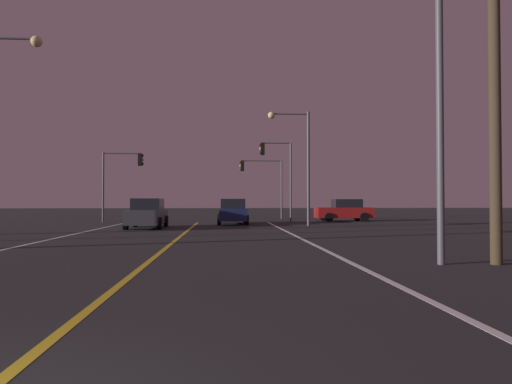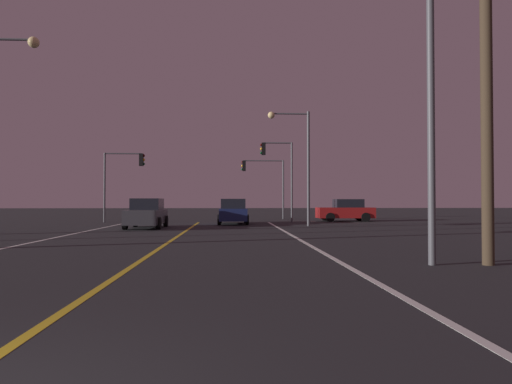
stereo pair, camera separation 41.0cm
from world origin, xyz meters
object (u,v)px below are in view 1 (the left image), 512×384
object	(u,v)px
street_lamp_right_near	(416,39)
street_lamp_left_mid	(2,110)
traffic_light_near_right	(277,164)
car_oncoming	(147,214)
traffic_light_far_right	(261,175)
utility_pole_right	(494,34)
traffic_light_near_left	(123,170)
car_crossing_side	(344,211)
street_lamp_right_far	(298,152)
car_ahead_far	(233,212)

from	to	relation	value
street_lamp_right_near	street_lamp_left_mid	size ratio (longest dim) A/B	1.08
traffic_light_near_right	street_lamp_right_near	size ratio (longest dim) A/B	0.68
car_oncoming	street_lamp_left_mid	world-z (taller)	street_lamp_left_mid
traffic_light_far_right	utility_pole_right	xyz separation A→B (m)	(3.48, -28.53, 1.81)
traffic_light_near_left	traffic_light_near_right	bearing A→B (deg)	0.00
car_oncoming	traffic_light_near_left	xyz separation A→B (m)	(-2.96, 7.30, 2.96)
traffic_light_near_left	traffic_light_far_right	distance (m)	11.85
car_crossing_side	traffic_light_far_right	size ratio (longest dim) A/B	0.84
car_oncoming	utility_pole_right	world-z (taller)	utility_pole_right
traffic_light_far_right	street_lamp_right_far	distance (m)	11.10
traffic_light_far_right	car_ahead_far	bearing A→B (deg)	72.99
car_ahead_far	traffic_light_near_right	bearing A→B (deg)	-48.88
street_lamp_right_near	traffic_light_far_right	bearing A→B (deg)	-86.90
street_lamp_right_far	utility_pole_right	distance (m)	17.70
traffic_light_near_left	street_lamp_left_mid	world-z (taller)	street_lamp_left_mid
car_oncoming	street_lamp_left_mid	bearing A→B (deg)	-27.48
street_lamp_right_far	traffic_light_near_right	bearing A→B (deg)	-82.58
utility_pole_right	street_lamp_right_near	bearing A→B (deg)	177.48
car_oncoming	utility_pole_right	size ratio (longest dim) A/B	0.40
traffic_light_far_right	traffic_light_near_right	bearing A→B (deg)	97.80
traffic_light_near_left	street_lamp_left_mid	bearing A→B (deg)	-94.74
street_lamp_left_mid	street_lamp_right_far	xyz separation A→B (m)	(13.24, 9.98, -0.44)
car_oncoming	street_lamp_right_far	distance (m)	9.95
traffic_light_near_left	street_lamp_right_far	xyz separation A→B (m)	(11.96, -5.47, 0.87)
car_oncoming	street_lamp_right_near	xyz separation A→B (m)	(9.08, -15.65, 4.68)
traffic_light_near_left	street_lamp_left_mid	size ratio (longest dim) A/B	0.63
traffic_light_near_left	utility_pole_right	size ratio (longest dim) A/B	0.47
street_lamp_right_far	utility_pole_right	bearing A→B (deg)	96.53
car_crossing_side	traffic_light_near_left	distance (m)	16.92
traffic_light_near_right	traffic_light_far_right	size ratio (longest dim) A/B	1.17
car_crossing_side	street_lamp_right_near	xyz separation A→B (m)	(-4.59, -23.90, 4.68)
car_ahead_far	car_crossing_side	bearing A→B (deg)	-66.11
car_ahead_far	street_lamp_left_mid	bearing A→B (deg)	143.73
car_oncoming	street_lamp_right_far	world-z (taller)	street_lamp_right_far
street_lamp_right_near	utility_pole_right	world-z (taller)	utility_pole_right
car_oncoming	car_crossing_side	size ratio (longest dim) A/B	1.00
street_lamp_right_far	car_ahead_far	bearing A→B (deg)	-32.51
car_ahead_far	traffic_light_near_right	xyz separation A→B (m)	(3.32, 2.90, 3.52)
street_lamp_left_mid	traffic_light_far_right	bearing A→B (deg)	60.66
traffic_light_near_right	street_lamp_right_near	xyz separation A→B (m)	(0.79, -22.94, 1.17)
car_ahead_far	street_lamp_left_mid	size ratio (longest dim) A/B	0.53
traffic_light_near_right	utility_pole_right	distance (m)	23.23
car_ahead_far	traffic_light_near_right	distance (m)	5.64
street_lamp_right_near	traffic_light_near_right	bearing A→B (deg)	-88.03
car_crossing_side	traffic_light_near_right	bearing A→B (deg)	10.05
car_oncoming	street_lamp_right_near	world-z (taller)	street_lamp_right_near
street_lamp_right_near	utility_pole_right	distance (m)	1.94
car_ahead_far	street_lamp_left_mid	distance (m)	16.14
car_oncoming	street_lamp_right_far	bearing A→B (deg)	101.45
street_lamp_right_far	street_lamp_right_near	bearing A→B (deg)	90.25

